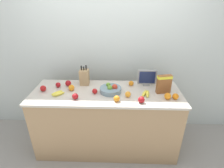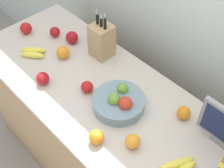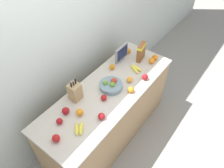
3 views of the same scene
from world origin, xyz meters
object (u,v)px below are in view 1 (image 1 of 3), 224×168
at_px(orange_by_cereal, 160,83).
at_px(apple_near_bananas, 68,83).
at_px(orange_near_bowl, 176,96).
at_px(banana_bunch_right, 146,93).
at_px(fruit_bowl, 111,89).
at_px(orange_mid_left, 168,96).
at_px(orange_mid_right, 117,99).
at_px(knife_block, 84,77).
at_px(apple_leftmost, 43,88).
at_px(apple_rightmost, 58,85).
at_px(orange_front_center, 128,94).
at_px(apple_front, 75,96).
at_px(banana_bunch_left, 58,93).
at_px(small_monitor, 147,78).
at_px(apple_by_knife_block, 141,100).
at_px(orange_front_left, 71,88).
at_px(orange_front_right, 131,83).
at_px(apple_rear, 95,91).
at_px(cereal_box, 164,83).

bearing_deg(orange_by_cereal, apple_near_bananas, -177.18).
bearing_deg(orange_near_bowl, banana_bunch_right, 164.46).
xyz_separation_m(fruit_bowl, orange_mid_left, (0.70, -0.16, 0.00)).
xyz_separation_m(orange_by_cereal, orange_mid_right, (-0.61, -0.45, 0.00)).
bearing_deg(apple_near_bananas, orange_by_cereal, 2.82).
distance_m(knife_block, apple_leftmost, 0.57).
distance_m(fruit_bowl, apple_rightmost, 0.74).
distance_m(orange_front_center, orange_mid_left, 0.48).
distance_m(apple_front, orange_mid_left, 1.13).
relative_size(banana_bunch_right, orange_mid_left, 2.38).
distance_m(banana_bunch_left, apple_rightmost, 0.23).
bearing_deg(small_monitor, apple_leftmost, -171.61).
bearing_deg(apple_by_knife_block, orange_by_cereal, 55.71).
xyz_separation_m(orange_front_center, orange_mid_right, (-0.14, -0.11, 0.00)).
distance_m(banana_bunch_left, orange_front_left, 0.19).
distance_m(banana_bunch_right, apple_near_bananas, 1.08).
bearing_deg(orange_by_cereal, apple_by_knife_block, -124.29).
height_order(knife_block, apple_leftmost, knife_block).
xyz_separation_m(small_monitor, orange_front_right, (-0.21, -0.00, -0.09)).
bearing_deg(apple_front, orange_front_left, 114.70).
relative_size(banana_bunch_right, apple_rear, 2.82).
relative_size(banana_bunch_left, orange_front_right, 2.42).
relative_size(orange_by_cereal, orange_front_left, 0.93).
height_order(cereal_box, orange_mid_right, cereal_box).
bearing_deg(orange_mid_right, cereal_box, 21.79).
bearing_deg(apple_front, orange_mid_right, -4.15).
bearing_deg(orange_mid_right, banana_bunch_right, 24.79).
relative_size(knife_block, apple_front, 4.21).
bearing_deg(cereal_box, orange_front_center, -175.18).
xyz_separation_m(banana_bunch_right, apple_rear, (-0.66, 0.01, 0.01)).
distance_m(fruit_bowl, orange_front_left, 0.53).
height_order(small_monitor, apple_leftmost, small_monitor).
relative_size(apple_by_knife_block, orange_mid_left, 0.96).
relative_size(apple_by_knife_block, orange_front_center, 1.06).
xyz_separation_m(orange_front_left, orange_mid_left, (1.23, -0.18, 0.00)).
relative_size(apple_rear, orange_front_center, 0.93).
relative_size(fruit_bowl, apple_rightmost, 4.07).
relative_size(orange_front_center, orange_mid_right, 0.99).
bearing_deg(orange_front_left, orange_near_bowl, -7.76).
distance_m(fruit_bowl, apple_front, 0.47).
height_order(apple_rightmost, orange_front_center, orange_front_center).
height_order(apple_leftmost, orange_front_left, orange_front_left).
bearing_deg(orange_near_bowl, orange_front_center, 176.54).
bearing_deg(apple_rightmost, orange_mid_left, -10.74).
bearing_deg(orange_mid_left, orange_front_center, 175.61).
height_order(small_monitor, banana_bunch_right, small_monitor).
relative_size(knife_block, small_monitor, 1.24).
bearing_deg(knife_block, banana_bunch_left, -132.04).
xyz_separation_m(knife_block, apple_front, (-0.04, -0.42, -0.07)).
relative_size(small_monitor, orange_mid_right, 3.43).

